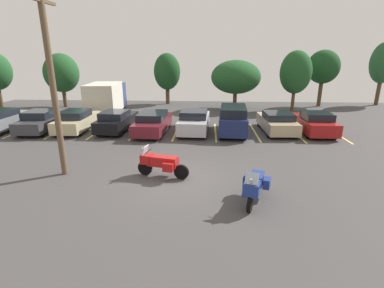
% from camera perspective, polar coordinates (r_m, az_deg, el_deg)
% --- Properties ---
extents(ground, '(44.00, 44.00, 0.10)m').
position_cam_1_polar(ground, '(12.54, -3.23, -7.07)').
color(ground, '#423F3F').
extents(motorcycle_touring, '(2.32, 1.07, 1.37)m').
position_cam_1_polar(motorcycle_touring, '(12.52, -6.24, -3.73)').
color(motorcycle_touring, black).
rests_on(motorcycle_touring, ground).
extents(motorcycle_second, '(1.21, 2.19, 1.40)m').
position_cam_1_polar(motorcycle_second, '(10.57, 12.36, -8.03)').
color(motorcycle_second, black).
rests_on(motorcycle_second, ground).
extents(parking_stripes, '(24.77, 4.92, 0.01)m').
position_cam_1_polar(parking_stripes, '(20.34, -6.97, 2.57)').
color(parking_stripes, '#EAE066').
rests_on(parking_stripes, ground).
extents(car_grey, '(1.87, 4.42, 1.50)m').
position_cam_1_polar(car_grey, '(24.29, -33.66, 4.00)').
color(car_grey, slate).
rests_on(car_grey, ground).
extents(car_charcoal, '(2.08, 4.55, 1.47)m').
position_cam_1_polar(car_charcoal, '(22.72, -27.77, 4.07)').
color(car_charcoal, '#38383D').
rests_on(car_charcoal, ground).
extents(car_champagne, '(1.93, 4.65, 1.46)m').
position_cam_1_polar(car_champagne, '(21.86, -21.97, 4.36)').
color(car_champagne, '#C1B289').
rests_on(car_champagne, ground).
extents(car_black, '(2.01, 4.63, 1.44)m').
position_cam_1_polar(car_black, '(20.89, -14.73, 4.51)').
color(car_black, black).
rests_on(car_black, ground).
extents(car_maroon, '(2.03, 4.94, 1.42)m').
position_cam_1_polar(car_maroon, '(19.89, -7.78, 4.29)').
color(car_maroon, maroon).
rests_on(car_maroon, ground).
extents(car_silver, '(2.11, 4.66, 1.55)m').
position_cam_1_polar(car_silver, '(19.81, 0.44, 4.51)').
color(car_silver, '#B7B7BC').
rests_on(car_silver, ground).
extents(car_navy, '(2.06, 4.45, 1.89)m').
position_cam_1_polar(car_navy, '(19.56, 8.14, 4.82)').
color(car_navy, navy).
rests_on(car_navy, ground).
extents(car_tan, '(2.13, 4.60, 1.40)m').
position_cam_1_polar(car_tan, '(20.71, 16.55, 4.19)').
color(car_tan, tan).
rests_on(car_tan, ground).
extents(car_red, '(1.92, 4.22, 1.48)m').
position_cam_1_polar(car_red, '(21.21, 23.26, 3.85)').
color(car_red, maroon).
rests_on(car_red, ground).
extents(box_truck, '(3.02, 6.32, 2.81)m').
position_cam_1_polar(box_truck, '(27.02, -16.66, 8.89)').
color(box_truck, navy).
rests_on(box_truck, ground).
extents(utility_pole, '(0.26, 1.80, 7.69)m').
position_cam_1_polar(utility_pole, '(13.28, -26.02, 10.78)').
color(utility_pole, brown).
rests_on(utility_pole, ground).
extents(tree_center_left, '(4.74, 4.74, 4.71)m').
position_cam_1_polar(tree_center_left, '(28.58, 8.71, 13.03)').
color(tree_center_left, '#4C3823').
rests_on(tree_center_left, ground).
extents(tree_right, '(2.62, 2.62, 6.47)m').
position_cam_1_polar(tree_right, '(36.52, 33.83, 13.22)').
color(tree_right, '#4C3823').
rests_on(tree_right, ground).
extents(tree_center_right, '(2.81, 2.81, 5.36)m').
position_cam_1_polar(tree_center_right, '(31.68, -4.98, 14.11)').
color(tree_center_right, '#4C3823').
rests_on(tree_center_right, ground).
extents(tree_far_right, '(2.88, 2.88, 5.58)m').
position_cam_1_polar(tree_far_right, '(29.01, 19.95, 13.26)').
color(tree_far_right, '#4C3823').
rests_on(tree_far_right, ground).
extents(tree_left, '(3.41, 3.41, 5.33)m').
position_cam_1_polar(tree_left, '(32.42, -24.56, 12.72)').
color(tree_left, '#4C3823').
rests_on(tree_left, ground).
extents(tree_center, '(3.18, 3.18, 5.67)m').
position_cam_1_polar(tree_center, '(32.73, 24.68, 13.74)').
color(tree_center, '#4C3823').
rests_on(tree_center, ground).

